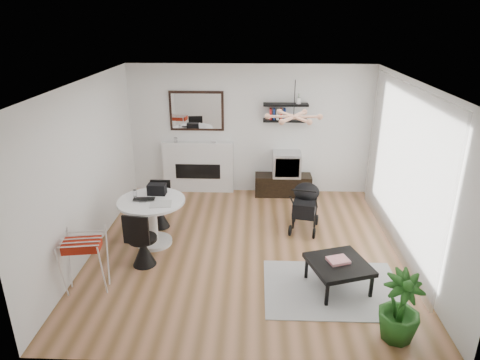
{
  "coord_description": "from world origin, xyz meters",
  "views": [
    {
      "loc": [
        0.13,
        -6.15,
        3.63
      ],
      "look_at": [
        -0.13,
        0.4,
        1.06
      ],
      "focal_mm": 32.0,
      "sensor_mm": 36.0,
      "label": 1
    }
  ],
  "objects_px": {
    "coffee_table": "(339,265)",
    "potted_plant": "(400,307)",
    "fireplace": "(198,161)",
    "tv_console": "(283,185)",
    "dining_table": "(152,215)",
    "crt_tv": "(287,164)",
    "drying_rack": "(85,263)",
    "stroller": "(305,208)"
  },
  "relations": [
    {
      "from": "tv_console",
      "to": "stroller",
      "type": "height_order",
      "value": "stroller"
    },
    {
      "from": "crt_tv",
      "to": "dining_table",
      "type": "relative_size",
      "value": 0.53
    },
    {
      "from": "crt_tv",
      "to": "potted_plant",
      "type": "distance_m",
      "value": 4.42
    },
    {
      "from": "potted_plant",
      "to": "drying_rack",
      "type": "bearing_deg",
      "value": 168.85
    },
    {
      "from": "drying_rack",
      "to": "dining_table",
      "type": "bearing_deg",
      "value": 55.76
    },
    {
      "from": "crt_tv",
      "to": "dining_table",
      "type": "xyz_separation_m",
      "value": [
        -2.33,
        -2.17,
        -0.17
      ]
    },
    {
      "from": "tv_console",
      "to": "fireplace",
      "type": "bearing_deg",
      "value": 175.59
    },
    {
      "from": "dining_table",
      "to": "coffee_table",
      "type": "xyz_separation_m",
      "value": [
        2.86,
        -1.13,
        -0.17
      ]
    },
    {
      "from": "tv_console",
      "to": "crt_tv",
      "type": "bearing_deg",
      "value": -3.23
    },
    {
      "from": "potted_plant",
      "to": "dining_table",
      "type": "bearing_deg",
      "value": 147.99
    },
    {
      "from": "coffee_table",
      "to": "fireplace",
      "type": "bearing_deg",
      "value": 124.95
    },
    {
      "from": "coffee_table",
      "to": "potted_plant",
      "type": "xyz_separation_m",
      "value": [
        0.53,
        -0.99,
        0.08
      ]
    },
    {
      "from": "fireplace",
      "to": "tv_console",
      "type": "xyz_separation_m",
      "value": [
        1.81,
        -0.14,
        -0.46
      ]
    },
    {
      "from": "tv_console",
      "to": "dining_table",
      "type": "xyz_separation_m",
      "value": [
        -2.27,
        -2.17,
        0.31
      ]
    },
    {
      "from": "stroller",
      "to": "potted_plant",
      "type": "height_order",
      "value": "stroller"
    },
    {
      "from": "stroller",
      "to": "coffee_table",
      "type": "bearing_deg",
      "value": -68.52
    },
    {
      "from": "tv_console",
      "to": "drying_rack",
      "type": "distance_m",
      "value": 4.54
    },
    {
      "from": "tv_console",
      "to": "drying_rack",
      "type": "relative_size",
      "value": 1.41
    },
    {
      "from": "coffee_table",
      "to": "potted_plant",
      "type": "height_order",
      "value": "potted_plant"
    },
    {
      "from": "tv_console",
      "to": "coffee_table",
      "type": "bearing_deg",
      "value": -79.87
    },
    {
      "from": "stroller",
      "to": "coffee_table",
      "type": "xyz_separation_m",
      "value": [
        0.29,
        -1.78,
        -0.03
      ]
    },
    {
      "from": "dining_table",
      "to": "drying_rack",
      "type": "height_order",
      "value": "drying_rack"
    },
    {
      "from": "tv_console",
      "to": "crt_tv",
      "type": "xyz_separation_m",
      "value": [
        0.06,
        -0.0,
        0.47
      ]
    },
    {
      "from": "coffee_table",
      "to": "potted_plant",
      "type": "relative_size",
      "value": 1.1
    },
    {
      "from": "dining_table",
      "to": "potted_plant",
      "type": "bearing_deg",
      "value": -32.01
    },
    {
      "from": "tv_console",
      "to": "drying_rack",
      "type": "height_order",
      "value": "drying_rack"
    },
    {
      "from": "coffee_table",
      "to": "drying_rack",
      "type": "bearing_deg",
      "value": -176.77
    },
    {
      "from": "fireplace",
      "to": "tv_console",
      "type": "relative_size",
      "value": 1.83
    },
    {
      "from": "fireplace",
      "to": "dining_table",
      "type": "height_order",
      "value": "fireplace"
    },
    {
      "from": "tv_console",
      "to": "coffee_table",
      "type": "xyz_separation_m",
      "value": [
        0.59,
        -3.3,
        0.14
      ]
    },
    {
      "from": "drying_rack",
      "to": "fireplace",
      "type": "bearing_deg",
      "value": 64.34
    },
    {
      "from": "tv_console",
      "to": "coffee_table",
      "type": "relative_size",
      "value": 1.22
    },
    {
      "from": "crt_tv",
      "to": "coffee_table",
      "type": "relative_size",
      "value": 0.6
    },
    {
      "from": "crt_tv",
      "to": "potted_plant",
      "type": "xyz_separation_m",
      "value": [
        1.06,
        -4.28,
        -0.26
      ]
    },
    {
      "from": "fireplace",
      "to": "stroller",
      "type": "distance_m",
      "value": 2.71
    },
    {
      "from": "drying_rack",
      "to": "potted_plant",
      "type": "bearing_deg",
      "value": -20.27
    },
    {
      "from": "dining_table",
      "to": "coffee_table",
      "type": "bearing_deg",
      "value": -21.57
    },
    {
      "from": "fireplace",
      "to": "potted_plant",
      "type": "xyz_separation_m",
      "value": [
        2.93,
        -4.43,
        -0.25
      ]
    },
    {
      "from": "tv_console",
      "to": "crt_tv",
      "type": "height_order",
      "value": "crt_tv"
    },
    {
      "from": "crt_tv",
      "to": "potted_plant",
      "type": "bearing_deg",
      "value": -76.1
    },
    {
      "from": "fireplace",
      "to": "tv_console",
      "type": "height_order",
      "value": "fireplace"
    },
    {
      "from": "drying_rack",
      "to": "coffee_table",
      "type": "bearing_deg",
      "value": -5.89
    }
  ]
}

